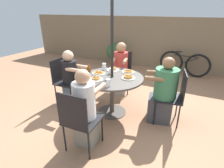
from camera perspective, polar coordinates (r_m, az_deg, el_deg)
ground_plane at (r=3.45m, az=0.00°, el=-9.12°), size 12.00×12.00×0.00m
back_fence at (r=5.99m, az=13.87°, el=12.76°), size 10.00×0.06×1.64m
patio_table at (r=3.16m, az=0.00°, el=0.35°), size 1.13×1.13×0.73m
umbrella_pole at (r=3.03m, az=0.00°, el=7.54°), size 0.05×0.05×2.06m
patio_chair_north at (r=3.12m, az=19.65°, el=-3.18°), size 0.53×0.53×0.93m
diner_north at (r=3.11m, az=16.29°, el=-3.00°), size 0.56×0.45×1.16m
patio_chair_east at (r=4.19m, az=3.21°, el=4.94°), size 0.55×0.55×0.93m
diner_east at (r=4.01m, az=2.80°, el=4.56°), size 0.41×0.54×1.19m
patio_chair_south at (r=3.74m, az=-15.36°, el=1.80°), size 0.47×0.47×0.93m
diner_south at (r=3.63m, az=-13.14°, el=1.35°), size 0.52×0.33×1.13m
patio_chair_west at (r=2.37m, az=-10.82°, el=-11.01°), size 0.47×0.47×0.93m
diner_west at (r=2.49m, az=-8.53°, el=-8.76°), size 0.33×0.51×1.16m
pancake_plate_a at (r=3.05m, az=5.35°, el=2.17°), size 0.24×0.24×0.06m
pancake_plate_b at (r=3.27m, az=-4.34°, el=3.58°), size 0.24×0.24×0.05m
pancake_plate_c at (r=2.99m, az=-5.27°, el=1.65°), size 0.24×0.24×0.06m
pancake_plate_d at (r=3.45m, az=0.26°, el=4.81°), size 0.24×0.24×0.07m
pancake_plate_e at (r=3.35m, az=5.36°, el=4.03°), size 0.24×0.24×0.05m
syrup_bottle at (r=3.36m, az=-7.55°, el=4.80°), size 0.09×0.07×0.16m
coffee_cup at (r=3.27m, az=-0.21°, el=4.32°), size 0.09×0.09×0.10m
drinking_glass_a at (r=2.71m, az=-1.16°, el=0.39°), size 0.07×0.07×0.12m
drinking_glass_b at (r=3.46m, az=-2.59°, el=5.65°), size 0.07×0.07×0.14m
bicycle at (r=5.65m, az=22.44°, el=6.19°), size 1.45×0.44×0.71m
potted_shrub at (r=6.11m, az=1.05°, el=10.11°), size 0.59×0.59×0.80m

